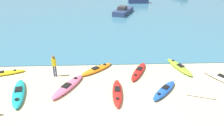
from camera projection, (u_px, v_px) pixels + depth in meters
kayak_on_sand_0 at (139, 71)px, 16.87m from camera, size 1.90×3.19×0.35m
kayak_on_sand_1 at (68, 86)px, 14.91m from camera, size 2.26×3.43×0.36m
kayak_on_sand_2 at (2, 73)px, 16.62m from camera, size 3.33×1.48×0.30m
kayak_on_sand_3 at (97, 69)px, 17.24m from camera, size 2.73×2.54×0.32m
kayak_on_sand_4 at (224, 79)px, 15.78m from camera, size 2.43×3.22×0.37m
kayak_on_sand_5 at (179, 67)px, 17.53m from camera, size 1.59×3.25×0.39m
kayak_on_sand_6 at (19, 93)px, 14.17m from camera, size 1.60×3.58×0.36m
kayak_on_sand_7 at (164, 90)px, 14.46m from camera, size 2.37×2.66×0.36m
kayak_on_sand_8 at (117, 93)px, 14.20m from camera, size 0.76×3.22×0.38m
person_near_waterline at (54, 65)px, 16.06m from camera, size 0.35×0.24×1.72m
moored_boat_1 at (123, 11)px, 34.32m from camera, size 3.72×5.41×1.26m
loose_paddle at (201, 97)px, 13.96m from camera, size 2.67×1.12×0.03m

